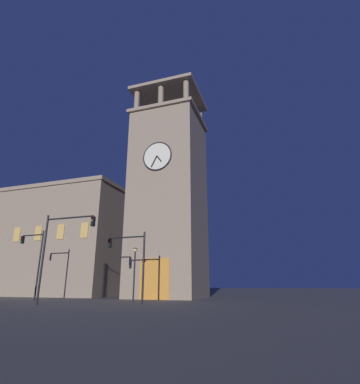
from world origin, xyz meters
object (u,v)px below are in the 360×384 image
clocktower (169,198)px  traffic_signal_far (34,254)px  traffic_signal_near (132,255)px  traffic_signal_mid (59,242)px  street_lamp (135,263)px  adjacent_wing_building (49,241)px

clocktower → traffic_signal_far: bearing=36.9°
traffic_signal_near → traffic_signal_far: size_ratio=0.85×
traffic_signal_mid → traffic_signal_near: bearing=-141.9°
traffic_signal_mid → street_lamp: traffic_signal_mid is taller
traffic_signal_near → traffic_signal_mid: bearing=38.1°
traffic_signal_mid → street_lamp: bearing=-118.2°
adjacent_wing_building → traffic_signal_far: size_ratio=3.12×
clocktower → traffic_signal_far: clocktower is taller
traffic_signal_mid → street_lamp: 7.27m
traffic_signal_far → clocktower: bearing=-143.1°
adjacent_wing_building → traffic_signal_far: adjacent_wing_building is taller
traffic_signal_near → street_lamp: size_ratio=1.19×
traffic_signal_near → traffic_signal_mid: traffic_signal_mid is taller
traffic_signal_far → traffic_signal_near: bearing=172.9°
adjacent_wing_building → traffic_signal_mid: size_ratio=3.05×
adjacent_wing_building → traffic_signal_near: adjacent_wing_building is taller
clocktower → traffic_signal_far: (11.07, 8.30, -7.11)m
clocktower → traffic_signal_mid: bearing=73.3°
traffic_signal_far → street_lamp: traffic_signal_far is taller
traffic_signal_near → traffic_signal_far: traffic_signal_far is taller
adjacent_wing_building → street_lamp: bearing=155.6°
traffic_signal_far → street_lamp: size_ratio=1.39×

